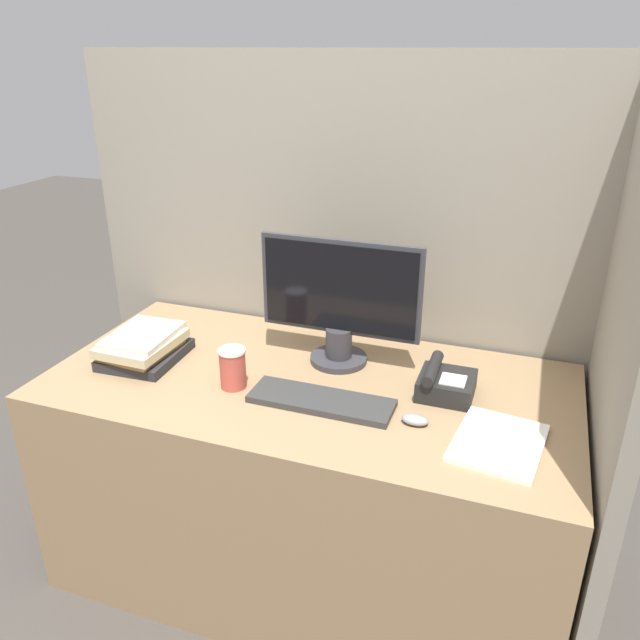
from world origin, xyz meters
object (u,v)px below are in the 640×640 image
book_stack (143,347)px  desk_telephone (445,383)px  mouse (415,420)px  monitor (340,306)px  keyboard (321,401)px  coffee_cup (233,368)px

book_stack → desk_telephone: bearing=6.6°
mouse → monitor: bearing=137.8°
keyboard → book_stack: 0.65m
book_stack → keyboard: bearing=-5.5°
mouse → desk_telephone: desk_telephone is taller
coffee_cup → desk_telephone: bearing=15.5°
mouse → coffee_cup: 0.57m
book_stack → desk_telephone: (0.97, 0.11, -0.01)m
monitor → desk_telephone: bearing=-15.1°
coffee_cup → desk_telephone: size_ratio=0.70×
book_stack → mouse: bearing=-4.6°
keyboard → mouse: mouse is taller
mouse → desk_telephone: (0.05, 0.19, 0.02)m
coffee_cup → monitor: bearing=47.0°
monitor → keyboard: size_ratio=1.24×
coffee_cup → keyboard: bearing=-1.0°
mouse → coffee_cup: coffee_cup is taller
monitor → keyboard: 0.33m
monitor → coffee_cup: (-0.25, -0.27, -0.13)m
keyboard → desk_telephone: size_ratio=2.35×
keyboard → mouse: bearing=-2.4°
keyboard → mouse: 0.28m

